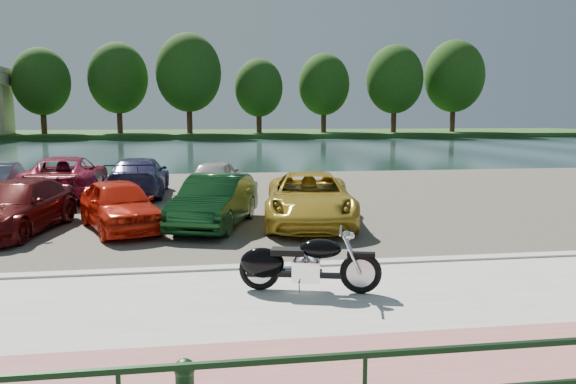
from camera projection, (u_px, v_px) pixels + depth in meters
name	position (u px, v px, depth m)	size (l,w,h in m)	color
ground	(291.00, 307.00, 8.73)	(200.00, 200.00, 0.00)	#595447
promenade	(302.00, 328.00, 7.74)	(60.00, 6.00, 0.10)	#ABA9A1
pink_path	(326.00, 373.00, 6.26)	(60.00, 2.00, 0.01)	#955457
kerb	(275.00, 268.00, 10.68)	(60.00, 0.30, 0.14)	#ABA9A1
parking_lot	(243.00, 200.00, 19.50)	(60.00, 18.00, 0.04)	#454037
river	(219.00, 150.00, 47.91)	(120.00, 40.00, 0.00)	#192D2C
far_bank	(213.00, 134.00, 79.22)	(120.00, 24.00, 0.60)	#224017
railing	(365.00, 377.00, 4.70)	(24.04, 0.05, 0.90)	black
far_trees	(246.00, 79.00, 72.79)	(70.25, 10.68, 12.52)	#3C2316
motorcycle	(296.00, 264.00, 9.12)	(2.28, 0.95, 1.05)	black
car_3	(16.00, 207.00, 13.97)	(1.80, 4.43, 1.29)	#4C0A0B
car_4	(119.00, 205.00, 14.29)	(1.53, 3.80, 1.29)	red
car_5	(215.00, 201.00, 14.69)	(1.43, 4.11, 1.35)	#0E3616
car_6	(309.00, 199.00, 15.05)	(2.29, 4.96, 1.38)	gold
car_10	(66.00, 177.00, 19.76)	(2.46, 5.33, 1.48)	maroon
car_11	(139.00, 176.00, 20.38)	(1.95, 4.79, 1.39)	navy
car_12	(217.00, 176.00, 21.02)	(1.51, 3.74, 1.28)	#B0AFAB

